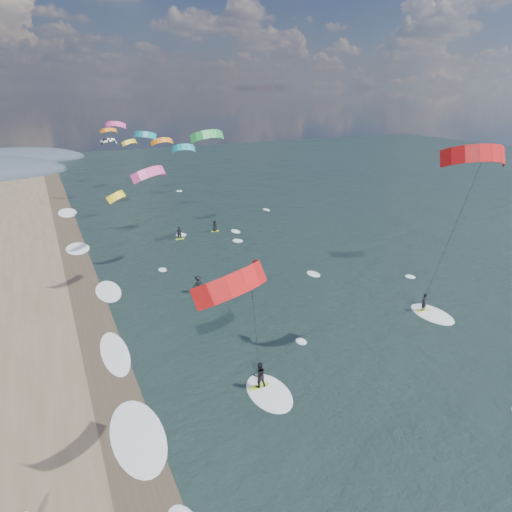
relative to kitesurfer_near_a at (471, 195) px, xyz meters
name	(u,v)px	position (x,y,z in m)	size (l,w,h in m)	color
ground	(368,439)	(-11.07, -4.55, -11.77)	(260.00, 260.00, 0.00)	black
wet_sand_strip	(116,396)	(-23.07, 5.45, -11.77)	(3.00, 240.00, 0.00)	#382D23
kitesurfer_near_a	(471,195)	(0.00, 0.00, 0.00)	(7.81, 8.95, 15.69)	#AFE829
kitesurfer_near_b	(256,321)	(-16.88, -2.15, -3.93)	(7.24, 8.90, 12.23)	#AFE829
far_kitesurfers	(199,254)	(-10.57, 24.83, -10.93)	(9.54, 17.71, 1.72)	#AFE829
bg_kite_field	(139,141)	(-11.09, 48.73, -0.83)	(14.10, 65.52, 8.54)	teal
shoreline_surf	(122,353)	(-21.87, 10.20, -11.77)	(2.40, 79.40, 0.11)	white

